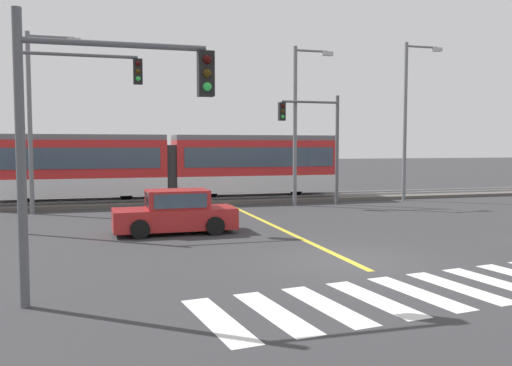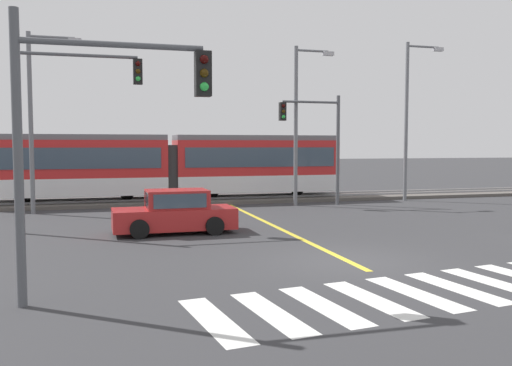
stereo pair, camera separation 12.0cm
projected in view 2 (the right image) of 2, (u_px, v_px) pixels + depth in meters
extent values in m
plane|color=#333335|center=(348.00, 261.00, 14.31)|extent=(200.00, 200.00, 0.00)
cube|color=#56514C|center=(222.00, 199.00, 29.83)|extent=(120.00, 4.00, 0.18)
cube|color=#939399|center=(224.00, 198.00, 29.13)|extent=(120.00, 0.08, 0.10)
cube|color=#939399|center=(219.00, 196.00, 30.51)|extent=(120.00, 0.08, 0.10)
cube|color=silver|center=(77.00, 186.00, 27.74)|extent=(9.00, 2.60, 0.90)
cube|color=red|center=(77.00, 159.00, 27.65)|extent=(9.00, 2.60, 1.90)
cube|color=#384756|center=(75.00, 158.00, 26.37)|extent=(8.28, 0.04, 1.04)
cube|color=slate|center=(76.00, 137.00, 27.57)|extent=(9.00, 2.39, 0.28)
cylinder|color=black|center=(127.00, 194.00, 28.44)|extent=(0.70, 0.20, 0.70)
cylinder|color=black|center=(26.00, 196.00, 27.11)|extent=(0.70, 0.20, 0.70)
cube|color=silver|center=(256.00, 183.00, 30.29)|extent=(9.00, 2.60, 0.90)
cube|color=red|center=(256.00, 158.00, 30.19)|extent=(9.00, 2.60, 1.90)
cube|color=#384756|center=(262.00, 157.00, 28.92)|extent=(8.28, 0.04, 1.04)
cube|color=slate|center=(256.00, 138.00, 30.12)|extent=(9.00, 2.39, 0.28)
cylinder|color=black|center=(297.00, 190.00, 30.99)|extent=(0.70, 0.20, 0.70)
cylinder|color=black|center=(212.00, 192.00, 29.66)|extent=(0.70, 0.20, 0.70)
cube|color=#2D2D2D|center=(170.00, 171.00, 28.97)|extent=(0.50, 2.34, 2.80)
cube|color=silver|center=(214.00, 320.00, 9.50)|extent=(0.93, 2.85, 0.01)
cube|color=silver|center=(271.00, 312.00, 9.93)|extent=(0.93, 2.85, 0.01)
cube|color=silver|center=(323.00, 305.00, 10.36)|extent=(0.93, 2.85, 0.01)
cube|color=silver|center=(371.00, 299.00, 10.79)|extent=(0.93, 2.85, 0.01)
cube|color=silver|center=(415.00, 293.00, 11.22)|extent=(0.93, 2.85, 0.01)
cube|color=silver|center=(456.00, 288.00, 11.66)|extent=(0.93, 2.85, 0.01)
cube|color=silver|center=(494.00, 283.00, 12.09)|extent=(0.93, 2.85, 0.01)
cube|color=gold|center=(275.00, 226.00, 20.53)|extent=(0.20, 15.37, 0.01)
cube|color=#B22323|center=(174.00, 218.00, 18.90)|extent=(4.23, 1.79, 0.72)
cube|color=#B22323|center=(177.00, 199.00, 18.88)|extent=(2.13, 1.56, 0.64)
cube|color=#384756|center=(148.00, 200.00, 18.59)|extent=(0.13, 1.43, 0.52)
cube|color=#384756|center=(180.00, 201.00, 18.13)|extent=(1.79, 0.08, 0.48)
cylinder|color=black|center=(140.00, 229.00, 17.73)|extent=(0.64, 0.23, 0.64)
cylinder|color=black|center=(136.00, 222.00, 19.36)|extent=(0.64, 0.23, 0.64)
cylinder|color=black|center=(215.00, 226.00, 18.46)|extent=(0.64, 0.23, 0.64)
cylinder|color=black|center=(205.00, 219.00, 20.09)|extent=(0.64, 0.23, 0.64)
cylinder|color=#515459|center=(20.00, 137.00, 18.55)|extent=(0.18, 0.18, 6.66)
cylinder|color=#515459|center=(79.00, 55.00, 18.89)|extent=(4.00, 0.12, 0.12)
cube|color=black|center=(138.00, 72.00, 19.46)|extent=(0.32, 0.28, 0.90)
sphere|color=#360605|center=(138.00, 64.00, 19.30)|extent=(0.18, 0.18, 0.18)
sphere|color=#3A2706|center=(138.00, 71.00, 19.32)|extent=(0.18, 0.18, 0.18)
sphere|color=green|center=(138.00, 79.00, 19.34)|extent=(0.18, 0.18, 0.18)
cylinder|color=#515459|center=(338.00, 150.00, 27.78)|extent=(0.18, 0.18, 5.60)
cylinder|color=#515459|center=(311.00, 102.00, 27.21)|extent=(3.00, 0.12, 0.12)
cube|color=black|center=(283.00, 112.00, 26.84)|extent=(0.32, 0.28, 0.90)
sphere|color=#360605|center=(284.00, 106.00, 26.68)|extent=(0.18, 0.18, 0.18)
sphere|color=#3A2706|center=(283.00, 111.00, 26.70)|extent=(0.18, 0.18, 0.18)
sphere|color=green|center=(283.00, 117.00, 26.72)|extent=(0.18, 0.18, 0.18)
cylinder|color=#515459|center=(18.00, 160.00, 10.09)|extent=(0.18, 0.18, 5.59)
cylinder|color=#515459|center=(113.00, 45.00, 10.41)|extent=(3.50, 0.12, 0.12)
cube|color=black|center=(203.00, 74.00, 10.91)|extent=(0.32, 0.28, 0.90)
sphere|color=#360605|center=(204.00, 59.00, 10.75)|extent=(0.18, 0.18, 0.18)
sphere|color=#3A2706|center=(204.00, 73.00, 10.77)|extent=(0.18, 0.18, 0.18)
sphere|color=green|center=(204.00, 87.00, 10.79)|extent=(0.18, 0.18, 0.18)
cylinder|color=slate|center=(31.00, 124.00, 23.98)|extent=(0.20, 0.20, 8.05)
cylinder|color=slate|center=(52.00, 37.00, 23.97)|extent=(1.94, 0.12, 0.12)
cube|color=#B2B2B7|center=(75.00, 41.00, 24.24)|extent=(0.56, 0.28, 0.20)
cylinder|color=slate|center=(296.00, 127.00, 27.31)|extent=(0.20, 0.20, 8.02)
cylinder|color=slate|center=(312.00, 51.00, 27.28)|extent=(1.72, 0.12, 0.12)
cube|color=#B2B2B7|center=(328.00, 54.00, 27.51)|extent=(0.56, 0.28, 0.20)
cylinder|color=slate|center=(406.00, 122.00, 29.73)|extent=(0.20, 0.20, 8.67)
cylinder|color=slate|center=(423.00, 47.00, 29.69)|extent=(1.90, 0.12, 0.12)
cube|color=#B2B2B7|center=(438.00, 49.00, 29.96)|extent=(0.56, 0.28, 0.20)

